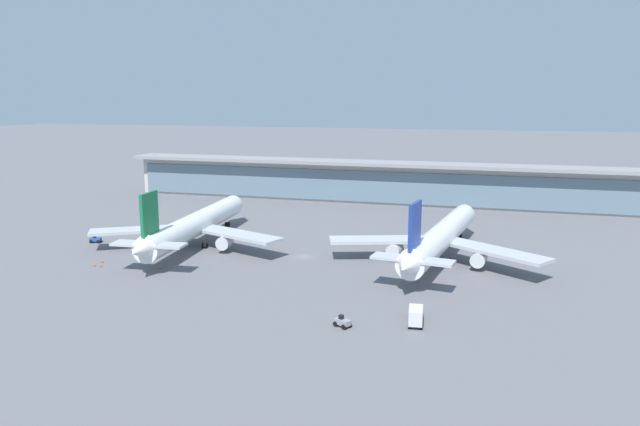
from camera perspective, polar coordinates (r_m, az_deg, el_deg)
ground_plane at (r=144.45m, az=-1.60°, el=-4.23°), size 1200.00×1200.00×0.00m
airliner_left_stand at (r=156.92m, az=-11.94°, el=-1.13°), size 51.38×67.07×17.85m
airliner_centre_stand at (r=142.88m, az=11.48°, el=-2.30°), size 51.13×66.99×17.85m
service_truck_near_nose_blue at (r=169.07m, az=-20.73°, el=-2.39°), size 3.19×2.34×2.05m
service_truck_under_wing_grey at (r=101.72m, az=2.16°, el=-10.41°), size 3.33×2.89×2.05m
service_truck_mid_apron_red at (r=103.91m, az=9.18°, el=-9.59°), size 3.09×7.51×3.10m
terminal_building at (r=218.95m, az=4.90°, el=3.08°), size 189.17×12.80×15.20m
safety_cone_alpha at (r=146.17m, az=-20.80°, el=-4.66°), size 0.62×0.62×0.70m
safety_cone_bravo at (r=145.38m, az=-20.26°, el=-4.70°), size 0.62×0.62×0.70m
safety_cone_charlie at (r=139.47m, az=-15.10°, el=-5.05°), size 0.62×0.62×0.70m
safety_cone_delta at (r=148.72m, az=-20.15°, el=-4.35°), size 0.62×0.62×0.70m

